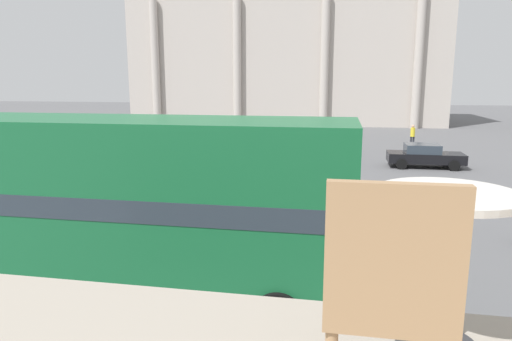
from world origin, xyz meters
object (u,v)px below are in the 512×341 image
object	(u,v)px
traffic_light_mid	(186,149)
pedestrian_white	(90,208)
cafe_dining_table	(445,235)
plaza_building_left	(288,52)
pedestrian_yellow	(413,134)
double_decker_bus	(108,199)
pedestrian_grey	(283,145)
car_black	(424,155)
cafe_chair_0	(387,295)

from	to	relation	value
traffic_light_mid	pedestrian_white	bearing A→B (deg)	-108.40
cafe_dining_table	plaza_building_left	world-z (taller)	plaza_building_left
pedestrian_yellow	double_decker_bus	bearing A→B (deg)	146.71
pedestrian_grey	pedestrian_white	size ratio (longest dim) A/B	1.08
double_decker_bus	traffic_light_mid	distance (m)	8.38
plaza_building_left	car_black	xyz separation A→B (m)	(11.45, -30.11, -7.69)
car_black	pedestrian_grey	xyz separation A→B (m)	(-8.24, 0.55, 0.33)
traffic_light_mid	pedestrian_grey	xyz separation A→B (m)	(2.69, 10.33, -1.15)
double_decker_bus	pedestrian_yellow	size ratio (longest dim) A/B	6.32
plaza_building_left	pedestrian_white	xyz separation A→B (m)	(-1.05, -44.64, -7.44)
cafe_dining_table	plaza_building_left	distance (m)	55.91
double_decker_bus	traffic_light_mid	size ratio (longest dim) A/B	3.28
car_black	pedestrian_grey	size ratio (longest dim) A/B	2.36
cafe_chair_0	pedestrian_yellow	size ratio (longest dim) A/B	0.53
double_decker_bus	cafe_dining_table	bearing A→B (deg)	-47.77
double_decker_bus	cafe_chair_0	bearing A→B (deg)	-51.47
traffic_light_mid	car_black	world-z (taller)	traffic_light_mid
double_decker_bus	plaza_building_left	size ratio (longest dim) A/B	0.30
cafe_dining_table	pedestrian_grey	world-z (taller)	cafe_dining_table
car_black	traffic_light_mid	bearing A→B (deg)	-176.04
pedestrian_white	car_black	bearing A→B (deg)	47.65
cafe_chair_0	traffic_light_mid	size ratio (longest dim) A/B	0.28
pedestrian_yellow	cafe_chair_0	bearing A→B (deg)	159.63
traffic_light_mid	cafe_chair_0	bearing A→B (deg)	-68.68
double_decker_bus	pedestrian_white	world-z (taller)	double_decker_bus
cafe_chair_0	pedestrian_grey	xyz separation A→B (m)	(-3.56, 26.34, -3.17)
double_decker_bus	pedestrian_grey	size ratio (longest dim) A/B	6.10
pedestrian_white	cafe_dining_table	bearing A→B (deg)	-54.32
cafe_dining_table	car_black	distance (m)	25.81
pedestrian_yellow	pedestrian_grey	bearing A→B (deg)	119.40
traffic_light_mid	car_black	size ratio (longest dim) A/B	0.79
double_decker_bus	car_black	world-z (taller)	double_decker_bus
plaza_building_left	pedestrian_grey	bearing A→B (deg)	-83.79
car_black	pedestrian_yellow	size ratio (longest dim) A/B	2.44
plaza_building_left	traffic_light_mid	size ratio (longest dim) A/B	10.99
pedestrian_grey	pedestrian_white	xyz separation A→B (m)	(-4.27, -15.08, -0.08)
cafe_chair_0	double_decker_bus	bearing A→B (deg)	130.28
cafe_chair_0	plaza_building_left	distance (m)	56.46
pedestrian_white	double_decker_bus	bearing A→B (deg)	-55.40
pedestrian_grey	pedestrian_yellow	size ratio (longest dim) A/B	1.04
cafe_chair_0	pedestrian_white	world-z (taller)	cafe_chair_0
cafe_dining_table	pedestrian_yellow	xyz separation A→B (m)	(4.89, 33.37, -3.23)
pedestrian_grey	traffic_light_mid	bearing A→B (deg)	146.32
traffic_light_mid	car_black	xyz separation A→B (m)	(10.93, 9.78, -1.48)
traffic_light_mid	pedestrian_white	distance (m)	5.16
car_black	pedestrian_white	distance (m)	19.17
car_black	pedestrian_yellow	distance (m)	8.20
pedestrian_white	pedestrian_yellow	world-z (taller)	pedestrian_yellow
cafe_dining_table	plaza_building_left	xyz separation A→B (m)	(-7.07, 55.30, 4.17)
cafe_dining_table	pedestrian_yellow	distance (m)	33.88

